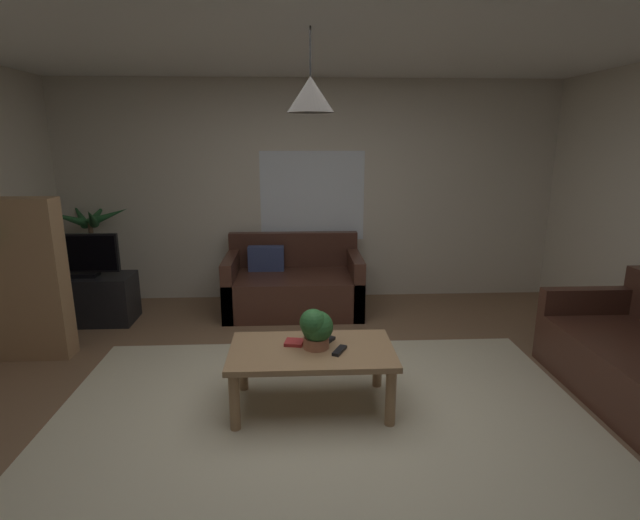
# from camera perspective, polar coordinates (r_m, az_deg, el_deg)

# --- Properties ---
(floor) EXTENTS (5.73, 5.35, 0.02)m
(floor) POSITION_cam_1_polar(r_m,az_deg,el_deg) (3.51, 0.25, -18.28)
(floor) COLOR brown
(floor) RESTS_ON ground
(rug) EXTENTS (3.73, 2.94, 0.01)m
(rug) POSITION_cam_1_polar(r_m,az_deg,el_deg) (3.34, 0.45, -19.92)
(rug) COLOR beige
(rug) RESTS_ON ground
(wall_back) EXTENTS (5.85, 0.06, 2.52)m
(wall_back) POSITION_cam_1_polar(r_m,az_deg,el_deg) (5.70, -1.20, 8.00)
(wall_back) COLOR beige
(wall_back) RESTS_ON ground
(ceiling) EXTENTS (5.73, 5.35, 0.02)m
(ceiling) POSITION_cam_1_polar(r_m,az_deg,el_deg) (3.03, 0.31, 26.67)
(ceiling) COLOR white
(window_pane) EXTENTS (1.21, 0.01, 1.03)m
(window_pane) POSITION_cam_1_polar(r_m,az_deg,el_deg) (5.67, -0.91, 7.52)
(window_pane) COLOR white
(couch_under_window) EXTENTS (1.47, 0.86, 0.82)m
(couch_under_window) POSITION_cam_1_polar(r_m,az_deg,el_deg) (5.38, -3.17, -3.12)
(couch_under_window) COLOR #47281E
(couch_under_window) RESTS_ON ground
(coffee_table) EXTENTS (1.15, 0.65, 0.45)m
(coffee_table) POSITION_cam_1_polar(r_m,az_deg,el_deg) (3.46, -0.98, -11.41)
(coffee_table) COLOR #A87F56
(coffee_table) RESTS_ON ground
(book_on_table_0) EXTENTS (0.15, 0.14, 0.02)m
(book_on_table_0) POSITION_cam_1_polar(r_m,az_deg,el_deg) (3.51, -3.07, -9.67)
(book_on_table_0) COLOR #B22D2D
(book_on_table_0) RESTS_ON coffee_table
(remote_on_table_0) EXTENTS (0.13, 0.16, 0.02)m
(remote_on_table_0) POSITION_cam_1_polar(r_m,az_deg,el_deg) (3.53, 0.84, -9.53)
(remote_on_table_0) COLOR black
(remote_on_table_0) RESTS_ON coffee_table
(remote_on_table_1) EXTENTS (0.12, 0.17, 0.02)m
(remote_on_table_1) POSITION_cam_1_polar(r_m,az_deg,el_deg) (3.38, 2.31, -10.61)
(remote_on_table_1) COLOR black
(remote_on_table_1) RESTS_ON coffee_table
(potted_plant_on_table) EXTENTS (0.24, 0.23, 0.29)m
(potted_plant_on_table) POSITION_cam_1_polar(r_m,az_deg,el_deg) (3.38, -0.50, -7.92)
(potted_plant_on_table) COLOR #B77051
(potted_plant_on_table) RESTS_ON coffee_table
(tv_stand) EXTENTS (0.90, 0.44, 0.50)m
(tv_stand) POSITION_cam_1_polar(r_m,az_deg,el_deg) (5.58, -25.49, -4.17)
(tv_stand) COLOR black
(tv_stand) RESTS_ON ground
(tv) EXTENTS (0.70, 0.16, 0.44)m
(tv) POSITION_cam_1_polar(r_m,az_deg,el_deg) (5.44, -26.10, 0.53)
(tv) COLOR black
(tv) RESTS_ON tv_stand
(potted_palm_corner) EXTENTS (0.80, 0.85, 1.22)m
(potted_palm_corner) POSITION_cam_1_polar(r_m,az_deg,el_deg) (6.00, -25.06, -0.05)
(potted_palm_corner) COLOR beige
(potted_palm_corner) RESTS_ON ground
(bookshelf_corner) EXTENTS (0.70, 0.31, 1.40)m
(bookshelf_corner) POSITION_cam_1_polar(r_m,az_deg,el_deg) (4.83, -31.72, -1.91)
(bookshelf_corner) COLOR #A87F56
(bookshelf_corner) RESTS_ON ground
(pendant_lamp) EXTENTS (0.29, 0.29, 0.49)m
(pendant_lamp) POSITION_cam_1_polar(r_m,az_deg,el_deg) (3.13, -1.12, 18.92)
(pendant_lamp) COLOR black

